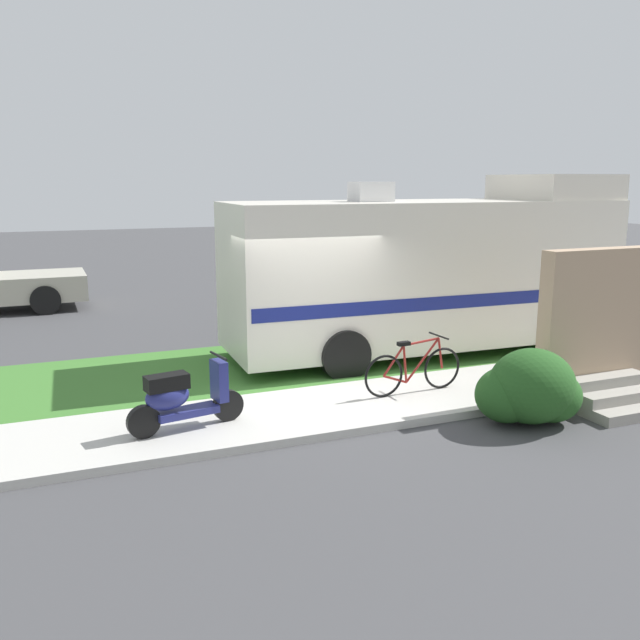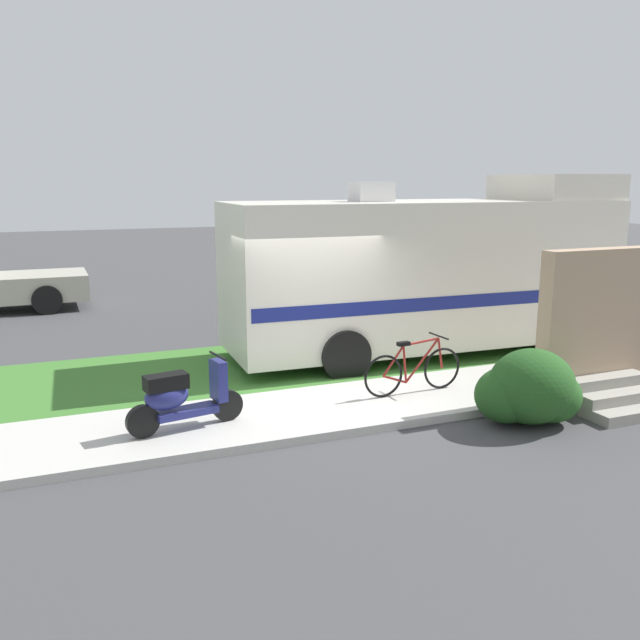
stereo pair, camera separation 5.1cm
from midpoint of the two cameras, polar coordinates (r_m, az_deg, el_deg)
ground_plane at (r=11.32m, az=-0.04°, el=-5.81°), size 80.00×80.00×0.00m
sidewalk at (r=10.26m, az=2.50°, el=-7.35°), size 24.00×2.00×0.12m
grass_strip at (r=12.66m, az=-2.60°, el=-3.73°), size 24.00×3.40×0.08m
motorhome_rv at (r=13.39m, az=9.34°, el=4.13°), size 7.81×2.69×3.53m
scooter at (r=9.23m, az=-11.49°, el=-6.40°), size 1.63×0.59×0.97m
bicycle at (r=10.71m, az=8.04°, el=-4.17°), size 1.76×0.52×0.89m
pickup_truck_near at (r=18.00m, az=5.63°, el=3.79°), size 5.17×2.23×1.76m
porch_steps at (r=11.25m, az=22.69°, el=-1.74°), size 2.00×1.26×2.40m
bush_by_porch at (r=10.02m, az=17.43°, el=-5.69°), size 1.51×1.13×1.07m
bottle_green at (r=11.61m, az=19.71°, el=-4.80°), size 0.06×0.06×0.29m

